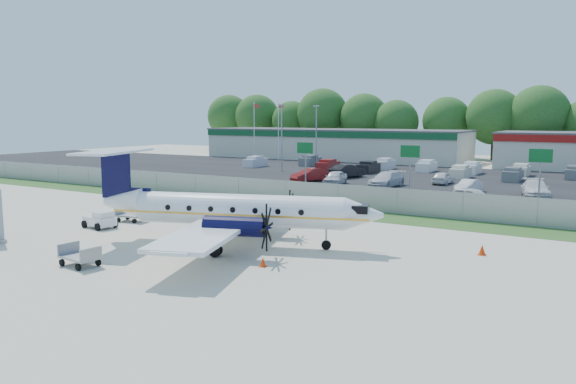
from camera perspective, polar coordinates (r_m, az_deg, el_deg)
The scene contains 31 objects.
ground at distance 34.19m, azimuth -5.16°, elevation -4.99°, with size 170.00×170.00×0.00m, color beige.
grass_verge at distance 44.28m, azimuth 3.97°, elevation -2.04°, with size 170.00×4.00×0.02m, color #2D561E.
access_road at distance 50.55m, azimuth 7.55°, elevation -0.86°, with size 170.00×8.00×0.02m, color black.
parking_lot at distance 70.20m, azimuth 14.32°, elevation 1.36°, with size 170.00×32.00×0.02m, color black.
perimeter_fence at distance 45.90m, azimuth 5.11°, elevation -0.45°, with size 120.00×0.06×1.99m.
building_west at distance 99.20m, azimuth 4.61°, elevation 4.89°, with size 46.40×12.40×5.24m.
sign_left at distance 57.16m, azimuth 1.76°, elevation 3.82°, with size 1.80×0.26×5.00m.
sign_mid at distance 52.73m, azimuth 12.30°, elevation 3.32°, with size 1.80×0.26×5.00m.
sign_right at distance 50.37m, azimuth 24.26°, elevation 2.61°, with size 1.80×0.26×5.00m.
flagpole_west at distance 99.04m, azimuth -3.42°, elevation 6.64°, with size 1.06×0.12×10.00m.
flagpole_east at distance 96.33m, azimuth -0.94°, elevation 6.62°, with size 1.06×0.12×10.00m.
light_pole_nw at distance 76.14m, azimuth -0.65°, elevation 6.02°, with size 0.90×0.35×9.09m.
light_pole_sw at distance 84.84m, azimuth 2.89°, elevation 6.19°, with size 0.90×0.35×9.09m.
tree_line at distance 103.15m, azimuth 19.70°, elevation 3.11°, with size 112.00×6.00×14.00m, color #214E17, non-canonical shape.
aircraft at distance 32.81m, azimuth -5.54°, elevation -1.80°, with size 17.75×17.30×5.44m.
pushback_tug at distance 39.97m, azimuth -18.52°, elevation -2.70°, with size 2.27×1.75×1.15m.
baggage_cart_near at distance 41.73m, azimuth -15.68°, elevation -2.27°, with size 2.11×1.49×1.02m.
baggage_cart_far at distance 30.29m, azimuth -20.40°, elevation -6.15°, with size 2.16×1.44×1.07m.
cone_nose at distance 32.44m, azimuth 19.12°, elevation -5.59°, with size 0.41×0.41×0.58m.
cone_port_wing at distance 28.37m, azimuth -2.56°, elevation -7.14°, with size 0.35×0.35×0.49m.
cone_starboard_wing at distance 44.10m, azimuth 2.15°, elevation -1.79°, with size 0.32×0.32×0.46m.
road_car_west at distance 55.44m, azimuth -5.62°, elevation -0.09°, with size 1.46×4.18×1.38m, color navy.
road_car_mid at distance 49.09m, azimuth 17.35°, elevation -1.42°, with size 1.98×4.91×1.67m, color silver.
parked_car_a at distance 64.74m, azimuth 2.20°, elevation 1.07°, with size 1.60×4.60×1.52m, color maroon.
parked_car_b at distance 61.76m, azimuth 4.81°, elevation 0.72°, with size 1.85×4.60×1.57m, color silver.
parked_car_c at distance 60.83m, azimuth 9.95°, elevation 0.52°, with size 2.25×5.53×1.61m, color silver.
parked_car_d at distance 58.22m, azimuth 17.84°, elevation -0.05°, with size 1.37×3.92×1.29m, color silver.
parked_car_e at distance 56.97m, azimuth 23.78°, elevation -0.50°, with size 2.24×5.52×1.60m, color silver.
parked_car_f at distance 69.09m, azimuth 6.04°, elevation 1.45°, with size 1.76×5.06×1.67m, color black.
parked_car_g at distance 64.73m, azimuth 15.44°, elevation 0.79°, with size 1.63×4.04×1.38m, color silver.
far_parking_rows at distance 74.99m, azimuth 15.41°, elevation 1.71°, with size 56.00×10.00×1.60m, color gray, non-canonical shape.
Camera 1 is at (19.59, -26.99, 7.51)m, focal length 35.00 mm.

